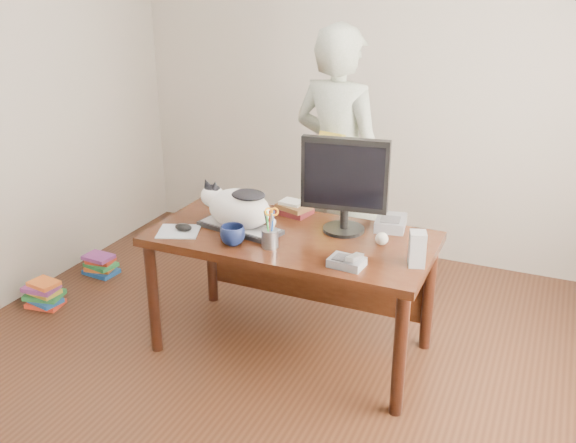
{
  "coord_description": "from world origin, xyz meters",
  "views": [
    {
      "loc": [
        1.33,
        -2.47,
        2.18
      ],
      "look_at": [
        0.0,
        0.55,
        0.85
      ],
      "focal_mm": 40.0,
      "sensor_mm": 36.0,
      "label": 1
    }
  ],
  "objects_px": {
    "coffee_mug": "(233,235)",
    "book_pile_b": "(100,265)",
    "monitor": "(345,180)",
    "book_pile_a": "(44,294)",
    "phone": "(347,261)",
    "person": "(338,163)",
    "desk": "(297,253)",
    "baseball": "(382,239)",
    "mouse": "(183,227)",
    "book_stack": "(293,208)",
    "pen_cup": "(270,236)",
    "cat": "(237,206)",
    "calculator": "(391,223)",
    "speaker": "(417,249)",
    "keyboard": "(240,227)"
  },
  "relations": [
    {
      "from": "person",
      "to": "book_pile_b",
      "type": "relative_size",
      "value": 7.15
    },
    {
      "from": "mouse",
      "to": "phone",
      "type": "distance_m",
      "value": 1.01
    },
    {
      "from": "person",
      "to": "calculator",
      "type": "bearing_deg",
      "value": 146.65
    },
    {
      "from": "monitor",
      "to": "book_pile_a",
      "type": "bearing_deg",
      "value": -177.54
    },
    {
      "from": "phone",
      "to": "cat",
      "type": "bearing_deg",
      "value": 169.03
    },
    {
      "from": "phone",
      "to": "person",
      "type": "distance_m",
      "value": 1.25
    },
    {
      "from": "book_pile_b",
      "to": "phone",
      "type": "bearing_deg",
      "value": -15.87
    },
    {
      "from": "pen_cup",
      "to": "baseball",
      "type": "xyz_separation_m",
      "value": [
        0.55,
        0.27,
        -0.03
      ]
    },
    {
      "from": "pen_cup",
      "to": "mouse",
      "type": "distance_m",
      "value": 0.55
    },
    {
      "from": "baseball",
      "to": "book_stack",
      "type": "relative_size",
      "value": 0.29
    },
    {
      "from": "cat",
      "to": "book_stack",
      "type": "bearing_deg",
      "value": 71.85
    },
    {
      "from": "phone",
      "to": "baseball",
      "type": "xyz_separation_m",
      "value": [
        0.08,
        0.33,
        0.01
      ]
    },
    {
      "from": "book_stack",
      "to": "calculator",
      "type": "xyz_separation_m",
      "value": [
        0.61,
        0.02,
        -0.0
      ]
    },
    {
      "from": "monitor",
      "to": "book_stack",
      "type": "height_order",
      "value": "monitor"
    },
    {
      "from": "baseball",
      "to": "book_stack",
      "type": "distance_m",
      "value": 0.67
    },
    {
      "from": "monitor",
      "to": "person",
      "type": "height_order",
      "value": "person"
    },
    {
      "from": "coffee_mug",
      "to": "book_pile_a",
      "type": "distance_m",
      "value": 1.67
    },
    {
      "from": "desk",
      "to": "mouse",
      "type": "xyz_separation_m",
      "value": [
        -0.59,
        -0.28,
        0.17
      ]
    },
    {
      "from": "desk",
      "to": "book_stack",
      "type": "xyz_separation_m",
      "value": [
        -0.12,
        0.23,
        0.18
      ]
    },
    {
      "from": "phone",
      "to": "book_stack",
      "type": "height_order",
      "value": "same"
    },
    {
      "from": "desk",
      "to": "baseball",
      "type": "distance_m",
      "value": 0.54
    },
    {
      "from": "phone",
      "to": "book_stack",
      "type": "xyz_separation_m",
      "value": [
        -0.54,
        0.57,
        0.01
      ]
    },
    {
      "from": "book_pile_b",
      "to": "person",
      "type": "bearing_deg",
      "value": 17.99
    },
    {
      "from": "phone",
      "to": "person",
      "type": "bearing_deg",
      "value": 116.82
    },
    {
      "from": "keyboard",
      "to": "book_pile_a",
      "type": "bearing_deg",
      "value": -163.49
    },
    {
      "from": "speaker",
      "to": "baseball",
      "type": "height_order",
      "value": "speaker"
    },
    {
      "from": "keyboard",
      "to": "book_stack",
      "type": "distance_m",
      "value": 0.4
    },
    {
      "from": "baseball",
      "to": "calculator",
      "type": "height_order",
      "value": "baseball"
    },
    {
      "from": "speaker",
      "to": "book_pile_a",
      "type": "distance_m",
      "value": 2.6
    },
    {
      "from": "speaker",
      "to": "cat",
      "type": "bearing_deg",
      "value": 159.25
    },
    {
      "from": "desk",
      "to": "keyboard",
      "type": "xyz_separation_m",
      "value": [
        -0.3,
        -0.13,
        0.16
      ]
    },
    {
      "from": "baseball",
      "to": "book_pile_a",
      "type": "relative_size",
      "value": 0.26
    },
    {
      "from": "keyboard",
      "to": "desk",
      "type": "bearing_deg",
      "value": 33.76
    },
    {
      "from": "mouse",
      "to": "book_pile_a",
      "type": "xyz_separation_m",
      "value": [
        -1.16,
        -0.0,
        -0.69
      ]
    },
    {
      "from": "mouse",
      "to": "phone",
      "type": "height_order",
      "value": "phone"
    },
    {
      "from": "book_pile_b",
      "to": "baseball",
      "type": "bearing_deg",
      "value": -7.12
    },
    {
      "from": "mouse",
      "to": "coffee_mug",
      "type": "xyz_separation_m",
      "value": [
        0.35,
        -0.05,
        0.03
      ]
    },
    {
      "from": "coffee_mug",
      "to": "book_pile_b",
      "type": "xyz_separation_m",
      "value": [
        -1.48,
        0.6,
        -0.73
      ]
    },
    {
      "from": "pen_cup",
      "to": "book_stack",
      "type": "height_order",
      "value": "pen_cup"
    },
    {
      "from": "pen_cup",
      "to": "coffee_mug",
      "type": "bearing_deg",
      "value": -166.31
    },
    {
      "from": "monitor",
      "to": "desk",
      "type": "bearing_deg",
      "value": -170.67
    },
    {
      "from": "monitor",
      "to": "speaker",
      "type": "relative_size",
      "value": 3.03
    },
    {
      "from": "calculator",
      "to": "coffee_mug",
      "type": "bearing_deg",
      "value": -150.13
    },
    {
      "from": "mouse",
      "to": "cat",
      "type": "bearing_deg",
      "value": 7.36
    },
    {
      "from": "desk",
      "to": "phone",
      "type": "bearing_deg",
      "value": -38.68
    },
    {
      "from": "cat",
      "to": "book_stack",
      "type": "xyz_separation_m",
      "value": [
        0.2,
        0.36,
        -0.11
      ]
    },
    {
      "from": "mouse",
      "to": "keyboard",
      "type": "bearing_deg",
      "value": 5.91
    },
    {
      "from": "monitor",
      "to": "person",
      "type": "distance_m",
      "value": 0.81
    },
    {
      "from": "monitor",
      "to": "calculator",
      "type": "xyz_separation_m",
      "value": [
        0.23,
        0.17,
        -0.28
      ]
    },
    {
      "from": "pen_cup",
      "to": "book_pile_a",
      "type": "bearing_deg",
      "value": 179.96
    }
  ]
}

